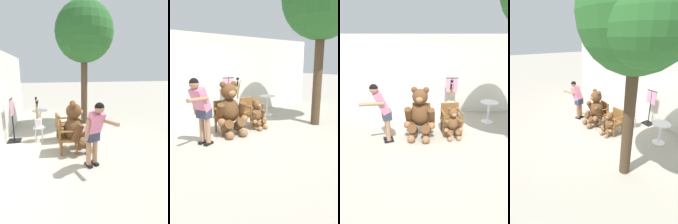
% 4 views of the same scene
% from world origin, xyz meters
% --- Properties ---
extents(ground_plane, '(60.00, 60.00, 0.00)m').
position_xyz_m(ground_plane, '(0.00, 0.00, 0.00)').
color(ground_plane, '#A8A091').
extents(back_wall, '(10.00, 0.16, 2.80)m').
position_xyz_m(back_wall, '(0.00, 2.40, 1.40)').
color(back_wall, silver).
rests_on(back_wall, ground).
extents(wooden_chair_left, '(0.61, 0.58, 0.86)m').
position_xyz_m(wooden_chair_left, '(-0.43, 0.53, 0.46)').
color(wooden_chair_left, brown).
rests_on(wooden_chair_left, ground).
extents(wooden_chair_right, '(0.62, 0.58, 0.86)m').
position_xyz_m(wooden_chair_right, '(0.43, 0.53, 0.46)').
color(wooden_chair_right, brown).
rests_on(wooden_chair_right, ground).
extents(teddy_bear_large, '(0.85, 0.83, 1.40)m').
position_xyz_m(teddy_bear_large, '(-0.45, 0.27, 0.69)').
color(teddy_bear_large, brown).
rests_on(teddy_bear_large, ground).
extents(teddy_bear_small, '(0.53, 0.52, 0.87)m').
position_xyz_m(teddy_bear_small, '(0.44, 0.24, 0.43)').
color(teddy_bear_small, brown).
rests_on(teddy_bear_small, ground).
extents(person_visitor, '(0.70, 0.65, 1.55)m').
position_xyz_m(person_visitor, '(-1.38, 0.00, 0.92)').
color(person_visitor, black).
rests_on(person_visitor, ground).
extents(white_stool, '(0.34, 0.34, 0.46)m').
position_xyz_m(white_stool, '(0.52, 1.29, 0.36)').
color(white_stool, silver).
rests_on(white_stool, ground).
extents(brush_bucket, '(0.22, 0.22, 0.95)m').
position_xyz_m(brush_bucket, '(0.52, 1.30, 0.66)').
color(brush_bucket, white).
rests_on(brush_bucket, white_stool).
extents(round_side_table, '(0.56, 0.56, 0.72)m').
position_xyz_m(round_side_table, '(1.77, 1.28, 0.45)').
color(round_side_table, white).
rests_on(round_side_table, ground).
extents(patio_tree, '(2.37, 2.26, 4.74)m').
position_xyz_m(patio_tree, '(2.22, -0.58, 3.54)').
color(patio_tree, '#473523').
rests_on(patio_tree, ground).
extents(clothing_display_stand, '(0.44, 0.40, 1.36)m').
position_xyz_m(clothing_display_stand, '(0.65, 2.07, 0.72)').
color(clothing_display_stand, black).
rests_on(clothing_display_stand, ground).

